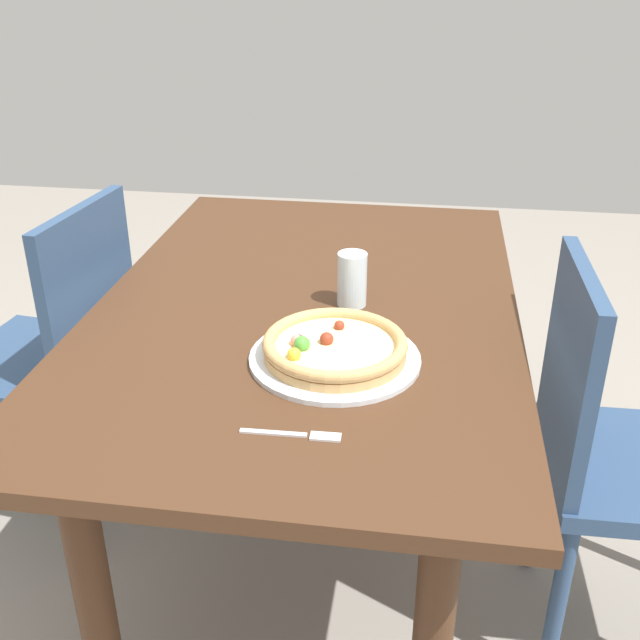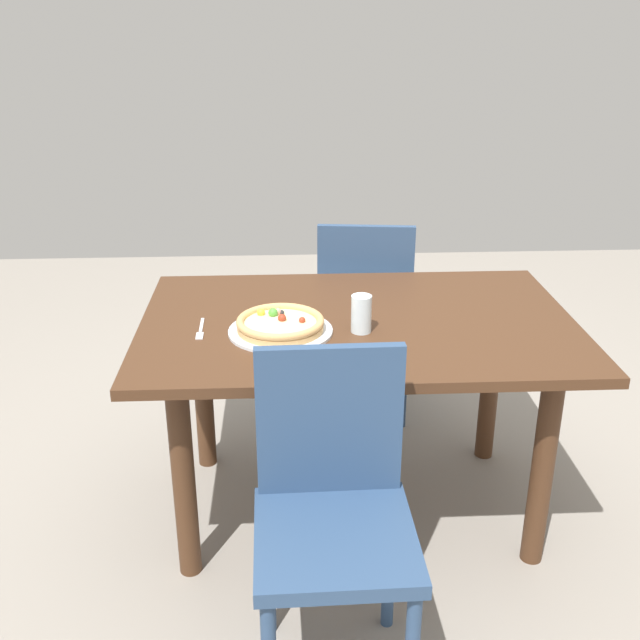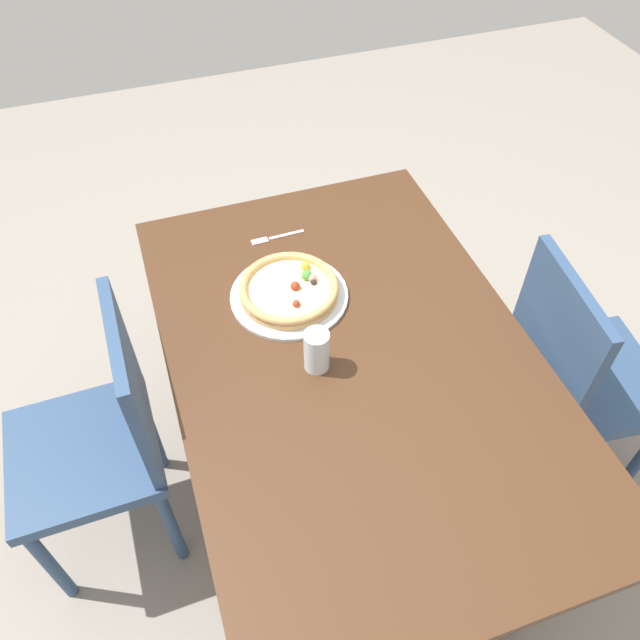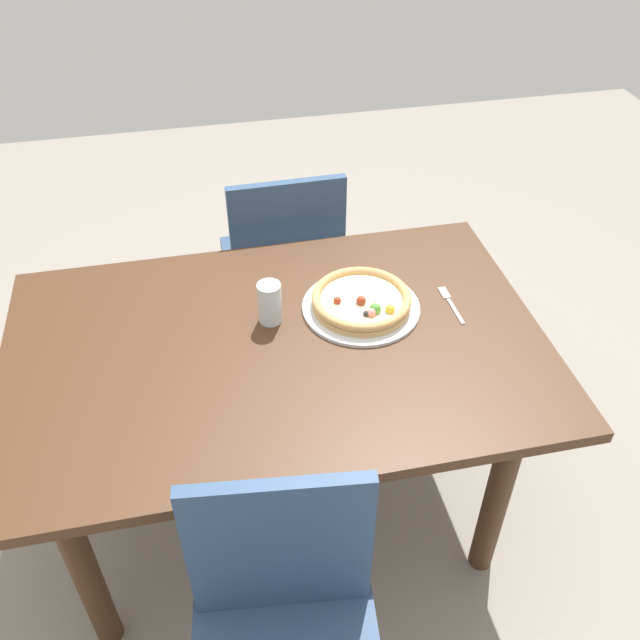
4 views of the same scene
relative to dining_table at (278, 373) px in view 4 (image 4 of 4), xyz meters
The scene contains 7 objects.
ground_plane 0.63m from the dining_table, ahead, with size 6.00×6.00×0.00m, color gray.
dining_table is the anchor object (origin of this frame).
chair_far 0.69m from the dining_table, 79.54° to the left, with size 0.41×0.41×0.89m.
plate 0.29m from the dining_table, 20.63° to the left, with size 0.33×0.33×0.01m, color silver.
pizza 0.30m from the dining_table, 20.35° to the left, with size 0.27×0.27×0.05m.
fork 0.52m from the dining_table, ahead, with size 0.02×0.17×0.00m.
drinking_glass 0.19m from the dining_table, 88.38° to the left, with size 0.06×0.06×0.12m, color silver.
Camera 4 is at (-0.16, -1.32, 1.93)m, focal length 38.62 mm.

